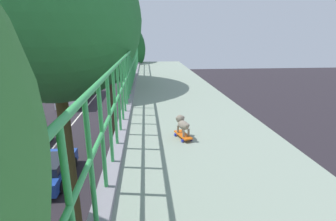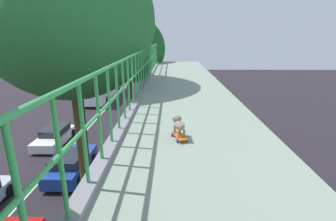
% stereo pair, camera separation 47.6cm
% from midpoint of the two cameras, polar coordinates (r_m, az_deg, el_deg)
% --- Properties ---
extents(overpass_deck, '(2.85, 29.46, 0.53)m').
position_cam_midpoint_polar(overpass_deck, '(3.44, 7.37, -18.01)').
color(overpass_deck, gray).
rests_on(overpass_deck, bridge_pier).
extents(green_railing, '(0.20, 27.98, 1.27)m').
position_cam_midpoint_polar(green_railing, '(3.15, -17.82, -9.71)').
color(green_railing, gray).
rests_on(green_railing, overpass_deck).
extents(car_blue_fifth, '(1.92, 4.38, 1.43)m').
position_cam_midpoint_polar(car_blue_fifth, '(16.21, -25.93, -12.06)').
color(car_blue_fifth, '#1D3F99').
rests_on(car_blue_fifth, ground).
extents(car_white_sixth, '(1.89, 4.30, 1.29)m').
position_cam_midpoint_polar(car_white_sixth, '(21.12, -29.54, -6.16)').
color(car_white_sixth, white).
rests_on(car_white_sixth, ground).
extents(city_bus, '(2.73, 11.03, 3.47)m').
position_cam_midpoint_polar(city_bus, '(34.48, -20.32, 5.48)').
color(city_bus, white).
rests_on(city_bus, ground).
extents(roadside_tree_mid, '(5.84, 5.84, 11.25)m').
position_cam_midpoint_polar(roadside_tree_mid, '(9.47, -26.56, 17.90)').
color(roadside_tree_mid, '#49421F').
rests_on(roadside_tree_mid, ground).
extents(roadside_tree_far, '(5.20, 5.20, 9.58)m').
position_cam_midpoint_polar(roadside_tree_far, '(17.84, -14.59, 13.40)').
color(roadside_tree_far, brown).
rests_on(roadside_tree_far, ground).
extents(toy_skateboard, '(0.28, 0.46, 0.08)m').
position_cam_midpoint_polar(toy_skateboard, '(4.26, 0.29, -5.74)').
color(toy_skateboard, orange).
rests_on(toy_skateboard, overpass_deck).
extents(small_dog, '(0.24, 0.40, 0.31)m').
position_cam_midpoint_polar(small_dog, '(4.22, 0.09, -3.01)').
color(small_dog, gray).
rests_on(small_dog, toy_skateboard).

